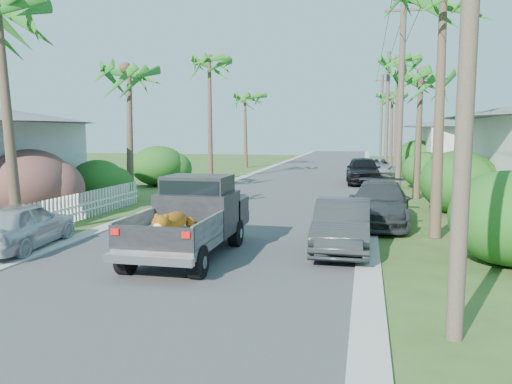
% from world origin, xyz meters
% --- Properties ---
extents(ground, '(120.00, 120.00, 0.00)m').
position_xyz_m(ground, '(0.00, 0.00, 0.00)').
color(ground, '#334E1D').
rests_on(ground, ground).
extents(road, '(8.00, 100.00, 0.02)m').
position_xyz_m(road, '(0.00, 25.00, 0.01)').
color(road, '#38383A').
rests_on(road, ground).
extents(curb_left, '(0.60, 100.00, 0.06)m').
position_xyz_m(curb_left, '(-4.30, 25.00, 0.03)').
color(curb_left, '#A5A39E').
rests_on(curb_left, ground).
extents(curb_right, '(0.60, 100.00, 0.06)m').
position_xyz_m(curb_right, '(4.30, 25.00, 0.03)').
color(curb_right, '#A5A39E').
rests_on(curb_right, ground).
extents(pickup_truck, '(1.98, 5.12, 2.06)m').
position_xyz_m(pickup_truck, '(-0.21, 2.39, 1.01)').
color(pickup_truck, black).
rests_on(pickup_truck, ground).
extents(parked_car_rn, '(1.48, 4.17, 1.37)m').
position_xyz_m(parked_car_rn, '(3.60, 3.54, 0.68)').
color(parked_car_rn, '#292C2E').
rests_on(parked_car_rn, ground).
extents(parked_car_rm, '(2.32, 5.12, 1.45)m').
position_xyz_m(parked_car_rm, '(4.68, 7.79, 0.73)').
color(parked_car_rm, '#303235').
rests_on(parked_car_rm, ground).
extents(parked_car_rf, '(2.31, 5.10, 1.70)m').
position_xyz_m(parked_car_rf, '(4.03, 21.49, 0.85)').
color(parked_car_rf, black).
rests_on(parked_car_rf, ground).
extents(parked_car_rd, '(2.59, 5.01, 1.35)m').
position_xyz_m(parked_car_rd, '(4.95, 26.76, 0.67)').
color(parked_car_rd, '#A9ABB1').
rests_on(parked_car_rd, ground).
extents(parked_car_ln, '(2.04, 4.06, 1.33)m').
position_xyz_m(parked_car_ln, '(-5.00, 1.77, 0.66)').
color(parked_car_ln, '#B9BCC0').
rests_on(parked_car_ln, ground).
extents(palm_l_a, '(4.40, 4.40, 8.20)m').
position_xyz_m(palm_l_a, '(-6.20, 3.00, 6.93)').
color(palm_l_a, brown).
rests_on(palm_l_a, ground).
extents(palm_l_b, '(4.40, 4.40, 7.40)m').
position_xyz_m(palm_l_b, '(-6.80, 12.00, 6.15)').
color(palm_l_b, brown).
rests_on(palm_l_b, ground).
extents(palm_l_c, '(4.40, 4.40, 9.20)m').
position_xyz_m(palm_l_c, '(-6.00, 22.00, 7.91)').
color(palm_l_c, brown).
rests_on(palm_l_c, ground).
extents(palm_l_d, '(4.40, 4.40, 7.70)m').
position_xyz_m(palm_l_d, '(-6.50, 34.00, 6.44)').
color(palm_l_d, brown).
rests_on(palm_l_d, ground).
extents(palm_r_b, '(4.40, 4.40, 7.20)m').
position_xyz_m(palm_r_b, '(6.60, 15.00, 5.95)').
color(palm_r_b, brown).
rests_on(palm_r_b, ground).
extents(palm_r_c, '(4.40, 4.40, 9.40)m').
position_xyz_m(palm_r_c, '(6.20, 26.00, 8.11)').
color(palm_r_c, brown).
rests_on(palm_r_c, ground).
extents(palm_r_d, '(4.40, 4.40, 8.00)m').
position_xyz_m(palm_r_d, '(6.50, 40.00, 6.74)').
color(palm_r_d, brown).
rests_on(palm_r_d, ground).
extents(shrub_l_b, '(3.00, 3.30, 2.60)m').
position_xyz_m(shrub_l_b, '(-7.80, 6.00, 1.30)').
color(shrub_l_b, '#A51749').
rests_on(shrub_l_b, ground).
extents(shrub_l_c, '(2.40, 2.64, 2.00)m').
position_xyz_m(shrub_l_c, '(-7.40, 10.00, 1.00)').
color(shrub_l_c, '#164E18').
rests_on(shrub_l_c, ground).
extents(shrub_l_d, '(3.20, 3.52, 2.40)m').
position_xyz_m(shrub_l_d, '(-8.00, 18.00, 1.20)').
color(shrub_l_d, '#164E18').
rests_on(shrub_l_d, ground).
extents(shrub_r_a, '(2.80, 3.08, 2.30)m').
position_xyz_m(shrub_r_a, '(7.60, 3.00, 1.15)').
color(shrub_r_a, '#164E18').
rests_on(shrub_r_a, ground).
extents(shrub_r_b, '(3.00, 3.30, 2.50)m').
position_xyz_m(shrub_r_b, '(7.80, 11.00, 1.25)').
color(shrub_r_b, '#164E18').
rests_on(shrub_r_b, ground).
extents(shrub_r_c, '(2.60, 2.86, 2.10)m').
position_xyz_m(shrub_r_c, '(7.50, 20.00, 1.05)').
color(shrub_r_c, '#164E18').
rests_on(shrub_r_c, ground).
extents(shrub_r_d, '(3.20, 3.52, 2.60)m').
position_xyz_m(shrub_r_d, '(8.00, 30.00, 1.30)').
color(shrub_r_d, '#164E18').
rests_on(shrub_r_d, ground).
extents(picket_fence, '(0.10, 11.00, 1.00)m').
position_xyz_m(picket_fence, '(-6.00, 5.50, 0.50)').
color(picket_fence, white).
rests_on(picket_fence, ground).
extents(house_right_far, '(9.00, 8.00, 4.60)m').
position_xyz_m(house_right_far, '(13.00, 30.00, 2.12)').
color(house_right_far, silver).
rests_on(house_right_far, ground).
extents(utility_pole_a, '(1.60, 0.26, 9.00)m').
position_xyz_m(utility_pole_a, '(5.60, -2.00, 4.60)').
color(utility_pole_a, brown).
rests_on(utility_pole_a, ground).
extents(utility_pole_b, '(1.60, 0.26, 9.00)m').
position_xyz_m(utility_pole_b, '(5.60, 13.00, 4.60)').
color(utility_pole_b, brown).
rests_on(utility_pole_b, ground).
extents(utility_pole_c, '(1.60, 0.26, 9.00)m').
position_xyz_m(utility_pole_c, '(5.60, 28.00, 4.60)').
color(utility_pole_c, brown).
rests_on(utility_pole_c, ground).
extents(utility_pole_d, '(1.60, 0.26, 9.00)m').
position_xyz_m(utility_pole_d, '(5.60, 43.00, 4.60)').
color(utility_pole_d, brown).
rests_on(utility_pole_d, ground).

